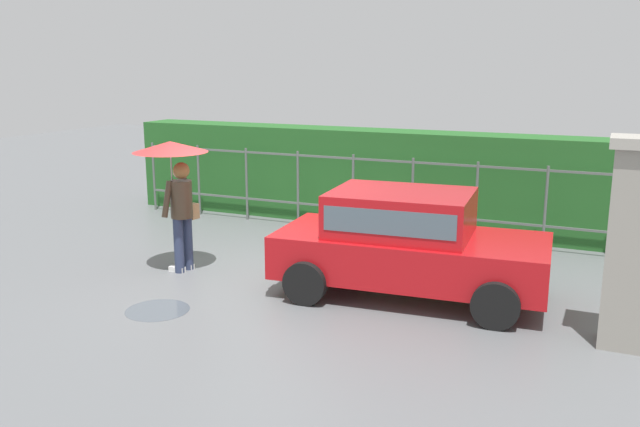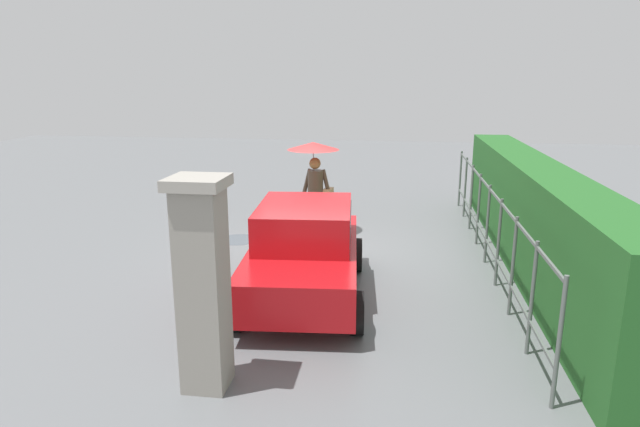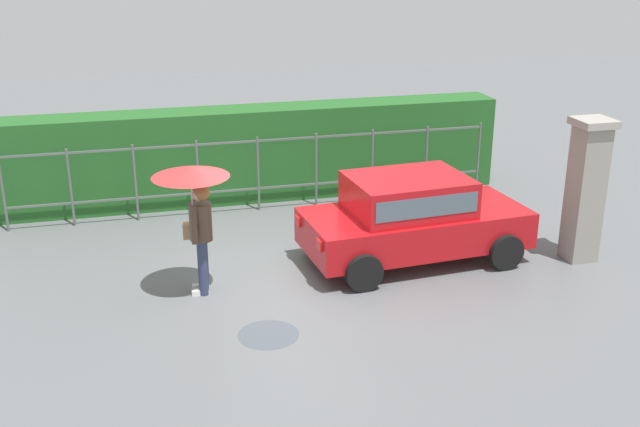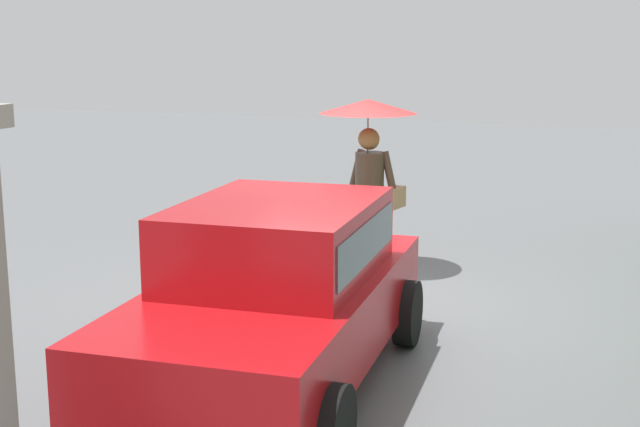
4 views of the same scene
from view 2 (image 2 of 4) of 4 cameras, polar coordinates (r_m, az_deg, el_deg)
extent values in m
plane|color=slate|center=(10.86, -0.73, -4.21)|extent=(40.00, 40.00, 0.00)
cube|color=#B71116|center=(8.63, -1.66, -5.10)|extent=(3.81, 1.92, 0.60)
cube|color=#B71116|center=(8.59, -1.60, -0.99)|extent=(2.00, 1.58, 0.60)
cube|color=#4C5B66|center=(8.59, -1.60, -0.86)|extent=(1.85, 1.59, 0.33)
cylinder|color=black|center=(7.54, 3.93, -10.36)|extent=(0.61, 0.23, 0.60)
cylinder|color=black|center=(7.71, -8.85, -9.93)|extent=(0.61, 0.23, 0.60)
cylinder|color=black|center=(9.87, 3.90, -4.34)|extent=(0.61, 0.23, 0.60)
cylinder|color=black|center=(10.00, -5.80, -4.13)|extent=(0.61, 0.23, 0.60)
cube|color=red|center=(10.33, 2.32, -0.97)|extent=(0.08, 0.20, 0.16)
cube|color=red|center=(10.41, -3.74, -0.87)|extent=(0.08, 0.20, 0.16)
cylinder|color=#2D3856|center=(12.13, -0.93, -0.14)|extent=(0.15, 0.15, 0.86)
cylinder|color=#2D3856|center=(12.07, -0.02, -0.20)|extent=(0.15, 0.15, 0.86)
cube|color=white|center=(12.29, -0.83, -1.83)|extent=(0.26, 0.10, 0.08)
cube|color=white|center=(12.23, 0.06, -1.91)|extent=(0.26, 0.10, 0.08)
cylinder|color=#473828|center=(11.94, -0.48, 3.18)|extent=(0.34, 0.34, 0.58)
sphere|color=#DBAD89|center=(11.87, -0.49, 5.22)|extent=(0.22, 0.22, 0.22)
sphere|color=olive|center=(11.84, -0.53, 5.29)|extent=(0.25, 0.25, 0.25)
cylinder|color=#473828|center=(12.08, -1.37, 3.44)|extent=(0.12, 0.24, 0.56)
cylinder|color=#473828|center=(11.95, 0.64, 3.33)|extent=(0.12, 0.24, 0.56)
cylinder|color=#B2B2B7|center=(12.00, -0.71, 4.90)|extent=(0.02, 0.02, 0.77)
cone|color=red|center=(11.93, -0.71, 7.12)|extent=(1.14, 1.14, 0.16)
cube|color=tan|center=(12.03, 0.87, 2.09)|extent=(0.36, 0.21, 0.24)
cube|color=gray|center=(6.12, -12.16, -7.98)|extent=(0.48, 0.48, 2.30)
cube|color=#9E998E|center=(5.78, -12.78, 3.21)|extent=(0.60, 0.60, 0.12)
cylinder|color=#59605B|center=(15.18, 14.51, 3.56)|extent=(0.05, 0.05, 1.50)
cylinder|color=#59605B|center=(14.02, 15.02, 2.68)|extent=(0.05, 0.05, 1.50)
cylinder|color=#59605B|center=(12.88, 15.61, 1.64)|extent=(0.05, 0.05, 1.50)
cylinder|color=#59605B|center=(11.74, 16.32, 0.41)|extent=(0.05, 0.05, 1.50)
cylinder|color=#59605B|center=(10.60, 17.18, -1.09)|extent=(0.05, 0.05, 1.50)
cylinder|color=#59605B|center=(9.48, 18.25, -2.95)|extent=(0.05, 0.05, 1.50)
cylinder|color=#59605B|center=(8.38, 19.60, -5.30)|extent=(0.05, 0.05, 1.50)
cylinder|color=#59605B|center=(7.30, 21.38, -8.35)|extent=(0.05, 0.05, 1.50)
cylinder|color=#59605B|center=(6.26, 23.81, -12.42)|extent=(0.05, 0.05, 1.50)
cube|color=#59605B|center=(10.45, 17.45, 2.45)|extent=(9.45, 0.03, 0.04)
cube|color=#59605B|center=(10.68, 17.06, -2.65)|extent=(9.45, 0.03, 0.04)
cube|color=#235B23|center=(10.72, 21.53, -0.20)|extent=(10.45, 0.90, 1.90)
cylinder|color=#4C545B|center=(11.90, -8.56, -2.72)|extent=(0.85, 0.85, 0.00)
camera|label=1|loc=(11.47, -53.88, 7.29)|focal=37.54mm
camera|label=3|loc=(17.73, -38.48, 16.79)|focal=42.62mm
camera|label=4|loc=(2.49, 40.07, -4.91)|focal=48.99mm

